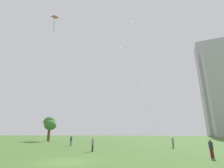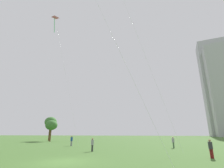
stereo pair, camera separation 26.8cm
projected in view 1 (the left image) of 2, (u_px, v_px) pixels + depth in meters
ground at (65, 162)px, 12.87m from camera, size 280.00×280.00×0.00m
person_standing_0 at (71, 140)px, 28.94m from camera, size 0.38×0.38×1.71m
person_standing_1 at (211, 147)px, 15.00m from camera, size 0.36×0.36×1.62m
person_standing_2 at (173, 141)px, 25.10m from camera, size 0.37×0.37×1.67m
person_standing_4 at (93, 144)px, 20.38m from camera, size 0.35×0.35×1.57m
kite_flying_2 at (55, 19)px, 34.33m from camera, size 7.86×1.82×25.91m
park_tree_0 at (50, 125)px, 44.57m from camera, size 3.19×3.19×5.56m
park_tree_1 at (49, 122)px, 48.59m from camera, size 3.42×3.42×6.80m
distant_highrise_0 at (217, 87)px, 117.44m from camera, size 22.53×19.30×68.09m
distant_highrise_1 at (219, 90)px, 105.91m from camera, size 18.25×22.22×57.53m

